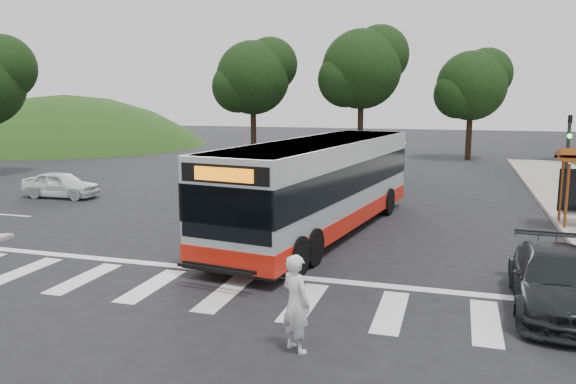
% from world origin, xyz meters
% --- Properties ---
extents(ground, '(140.00, 140.00, 0.00)m').
position_xyz_m(ground, '(0.00, 0.00, 0.00)').
color(ground, black).
rests_on(ground, ground).
extents(curb_east, '(0.30, 40.00, 0.15)m').
position_xyz_m(curb_east, '(9.00, 8.00, 0.07)').
color(curb_east, '#9E9991').
rests_on(curb_east, ground).
extents(hillside_nw, '(44.00, 44.00, 10.00)m').
position_xyz_m(hillside_nw, '(-32.00, 30.00, 0.00)').
color(hillside_nw, '#1D4215').
rests_on(hillside_nw, ground).
extents(crosswalk_ladder, '(18.00, 2.60, 0.01)m').
position_xyz_m(crosswalk_ladder, '(0.00, -5.00, 0.01)').
color(crosswalk_ladder, silver).
rests_on(crosswalk_ladder, ground).
extents(traffic_signal_ne_short, '(0.18, 0.37, 4.00)m').
position_xyz_m(traffic_signal_ne_short, '(9.60, 8.49, 2.48)').
color(traffic_signal_ne_short, black).
rests_on(traffic_signal_ne_short, ground).
extents(tree_north_a, '(6.60, 6.15, 10.17)m').
position_xyz_m(tree_north_a, '(-1.92, 26.07, 6.92)').
color(tree_north_a, black).
rests_on(tree_north_a, ground).
extents(tree_north_b, '(5.72, 5.33, 8.43)m').
position_xyz_m(tree_north_b, '(6.07, 28.06, 5.66)').
color(tree_north_b, black).
rests_on(tree_north_b, ground).
extents(tree_north_c, '(6.16, 5.74, 9.30)m').
position_xyz_m(tree_north_c, '(-9.92, 24.06, 6.29)').
color(tree_north_c, black).
rests_on(tree_north_c, ground).
extents(transit_bus, '(4.58, 12.82, 3.24)m').
position_xyz_m(transit_bus, '(0.75, 1.78, 1.62)').
color(transit_bus, silver).
rests_on(transit_bus, ground).
extents(pedestrian, '(0.81, 0.75, 1.87)m').
position_xyz_m(pedestrian, '(2.51, -7.46, 0.93)').
color(pedestrian, silver).
rests_on(pedestrian, ground).
extents(dark_sedan, '(2.01, 4.66, 1.34)m').
position_xyz_m(dark_sedan, '(7.50, -3.78, 0.67)').
color(dark_sedan, black).
rests_on(dark_sedan, ground).
extents(west_car_white, '(3.72, 1.62, 1.25)m').
position_xyz_m(west_car_white, '(-12.72, 5.04, 0.62)').
color(west_car_white, white).
rests_on(west_car_white, ground).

